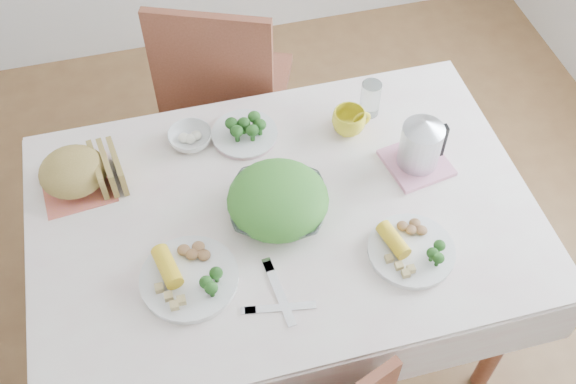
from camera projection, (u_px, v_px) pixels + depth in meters
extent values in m
plane|color=brown|center=(284.00, 327.00, 2.61)|extent=(3.60, 3.60, 0.00)
cube|color=brown|center=(284.00, 277.00, 2.32)|extent=(1.40, 0.90, 0.75)
cube|color=white|center=(283.00, 212.00, 2.02)|extent=(1.50, 1.00, 0.01)
cube|color=brown|center=(229.00, 95.00, 2.74)|extent=(0.60, 0.60, 1.02)
imported|color=white|center=(278.00, 206.00, 1.98)|extent=(0.35, 0.35, 0.07)
cylinder|color=white|center=(189.00, 279.00, 1.85)|extent=(0.31, 0.31, 0.02)
cylinder|color=white|center=(411.00, 251.00, 1.91)|extent=(0.28, 0.28, 0.02)
cylinder|color=beige|center=(245.00, 134.00, 2.19)|extent=(0.28, 0.28, 0.02)
cube|color=#DD6953|center=(78.00, 185.00, 2.07)|extent=(0.23, 0.23, 0.00)
ellipsoid|color=olive|center=(74.00, 173.00, 2.03)|extent=(0.23, 0.22, 0.12)
imported|color=white|center=(190.00, 138.00, 2.16)|extent=(0.16, 0.16, 0.04)
imported|color=yellow|center=(349.00, 122.00, 2.18)|extent=(0.12, 0.12, 0.09)
cylinder|color=white|center=(370.00, 98.00, 2.21)|extent=(0.07, 0.07, 0.13)
cube|color=pink|center=(416.00, 163.00, 2.12)|extent=(0.21, 0.21, 0.01)
cylinder|color=#B2B5BA|center=(422.00, 138.00, 2.03)|extent=(0.15, 0.15, 0.18)
cube|color=silver|center=(279.00, 293.00, 1.84)|extent=(0.05, 0.21, 0.00)
cube|color=silver|center=(280.00, 308.00, 1.81)|extent=(0.19, 0.05, 0.00)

